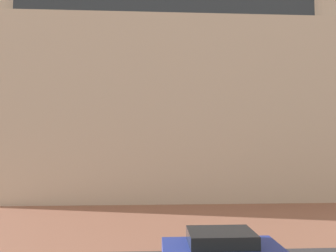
# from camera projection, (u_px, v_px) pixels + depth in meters

# --- Properties ---
(landmark_building) EXTENTS (29.81, 12.99, 34.76)m
(landmark_building) POSITION_uv_depth(u_px,v_px,m) (160.00, 93.00, 28.31)
(landmark_building) COLOR beige
(landmark_building) RESTS_ON ground_plane
(car_blue) EXTENTS (4.41, 2.02, 1.37)m
(car_blue) POSITION_uv_depth(u_px,v_px,m) (221.00, 250.00, 10.60)
(car_blue) COLOR #23389E
(car_blue) RESTS_ON ground_plane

